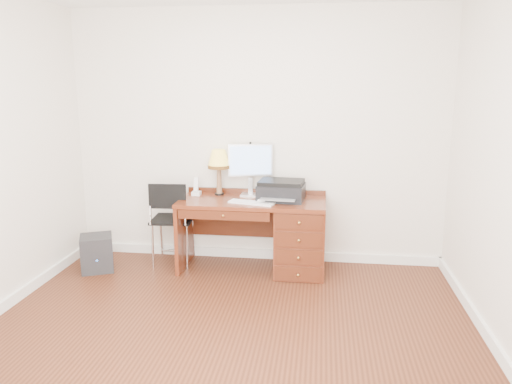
# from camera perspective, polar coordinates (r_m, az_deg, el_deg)

# --- Properties ---
(ground) EXTENTS (4.00, 4.00, 0.00)m
(ground) POSITION_cam_1_polar(r_m,az_deg,el_deg) (4.09, -3.26, -15.82)
(ground) COLOR #3B1A0D
(ground) RESTS_ON ground
(room_shell) EXTENTS (4.00, 4.00, 4.00)m
(room_shell) POSITION_cam_1_polar(r_m,az_deg,el_deg) (4.62, -1.78, -11.60)
(room_shell) COLOR silver
(room_shell) RESTS_ON ground
(desk) EXTENTS (1.50, 0.67, 0.75)m
(desk) POSITION_cam_1_polar(r_m,az_deg,el_deg) (5.18, 3.12, -4.64)
(desk) COLOR maroon
(desk) RESTS_ON ground
(monitor) EXTENTS (0.47, 0.20, 0.55)m
(monitor) POSITION_cam_1_polar(r_m,az_deg,el_deg) (5.29, -0.57, 3.34)
(monitor) COLOR silver
(monitor) RESTS_ON desk
(keyboard) EXTENTS (0.48, 0.24, 0.02)m
(keyboard) POSITION_cam_1_polar(r_m,az_deg,el_deg) (4.97, -0.52, -1.23)
(keyboard) COLOR white
(keyboard) RESTS_ON desk
(mouse_pad) EXTENTS (0.20, 0.20, 0.04)m
(mouse_pad) POSITION_cam_1_polar(r_m,az_deg,el_deg) (5.00, 0.63, -1.11)
(mouse_pad) COLOR black
(mouse_pad) RESTS_ON desk
(printer) EXTENTS (0.49, 0.40, 0.20)m
(printer) POSITION_cam_1_polar(r_m,az_deg,el_deg) (5.11, 2.90, 0.20)
(printer) COLOR black
(printer) RESTS_ON desk
(leg_lamp) EXTENTS (0.24, 0.24, 0.49)m
(leg_lamp) POSITION_cam_1_polar(r_m,az_deg,el_deg) (5.30, -4.27, 3.45)
(leg_lamp) COLOR black
(leg_lamp) RESTS_ON desk
(phone) EXTENTS (0.09, 0.09, 0.19)m
(phone) POSITION_cam_1_polar(r_m,az_deg,el_deg) (5.36, -6.84, 0.23)
(phone) COLOR white
(phone) RESTS_ON desk
(pen_cup) EXTENTS (0.08, 0.08, 0.10)m
(pen_cup) POSITION_cam_1_polar(r_m,az_deg,el_deg) (5.18, 3.36, -0.20)
(pen_cup) COLOR black
(pen_cup) RESTS_ON desk
(chair) EXTENTS (0.46, 0.46, 0.91)m
(chair) POSITION_cam_1_polar(r_m,az_deg,el_deg) (5.39, -9.73, -2.56)
(chair) COLOR black
(chair) RESTS_ON ground
(equipment_box) EXTENTS (0.42, 0.42, 0.37)m
(equipment_box) POSITION_cam_1_polar(r_m,az_deg,el_deg) (5.51, -17.72, -6.65)
(equipment_box) COLOR black
(equipment_box) RESTS_ON ground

